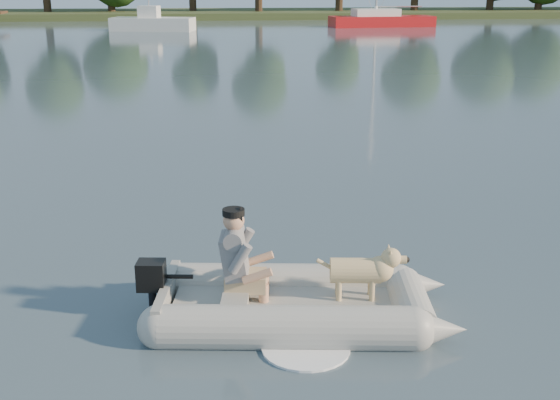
{
  "coord_description": "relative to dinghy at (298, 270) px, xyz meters",
  "views": [
    {
      "loc": [
        -0.36,
        -7.17,
        3.58
      ],
      "look_at": [
        0.44,
        1.71,
        0.75
      ],
      "focal_mm": 45.0,
      "sensor_mm": 36.0,
      "label": 1
    }
  ],
  "objects": [
    {
      "name": "dog",
      "position": [
        0.62,
        -0.02,
        -0.07
      ],
      "size": [
        0.92,
        0.41,
        0.6
      ],
      "primitive_type": null,
      "rotation": [
        0.0,
        0.0,
        -0.11
      ],
      "color": "tan",
      "rests_on": "dinghy"
    },
    {
      "name": "motorboat",
      "position": [
        -5.2,
        44.45,
        0.57
      ],
      "size": [
        6.27,
        3.42,
        2.51
      ],
      "primitive_type": null,
      "rotation": [
        0.0,
        0.0,
        -0.2
      ],
      "color": "white",
      "rests_on": "water"
    },
    {
      "name": "shore_bank",
      "position": [
        -0.46,
        62.23,
        -0.32
      ],
      "size": [
        160.0,
        12.0,
        0.7
      ],
      "primitive_type": "cube",
      "color": "#47512D",
      "rests_on": "water"
    },
    {
      "name": "outboard_motor",
      "position": [
        -1.59,
        0.17,
        -0.27
      ],
      "size": [
        0.43,
        0.32,
        0.76
      ],
      "primitive_type": null,
      "rotation": [
        0.0,
        0.0,
        -0.11
      ],
      "color": "black",
      "rests_on": "dinghy"
    },
    {
      "name": "sailboat",
      "position": [
        11.8,
        47.38,
        -0.09
      ],
      "size": [
        8.1,
        3.15,
        10.86
      ],
      "rotation": [
        0.0,
        0.0,
        0.1
      ],
      "color": "#B51417",
      "rests_on": "water"
    },
    {
      "name": "water",
      "position": [
        -0.46,
        0.23,
        -0.57
      ],
      "size": [
        160.0,
        160.0,
        0.0
      ],
      "primitive_type": "plane",
      "color": "slate",
      "rests_on": "ground"
    },
    {
      "name": "dinghy",
      "position": [
        0.0,
        0.0,
        0.0
      ],
      "size": [
        4.71,
        3.4,
        1.33
      ],
      "primitive_type": null,
      "rotation": [
        0.0,
        0.0,
        -0.11
      ],
      "color": "#A4A49F",
      "rests_on": "water"
    },
    {
      "name": "man",
      "position": [
        -0.66,
        0.12,
        0.18
      ],
      "size": [
        0.76,
        0.67,
        1.04
      ],
      "primitive_type": null,
      "rotation": [
        0.0,
        0.0,
        -0.11
      ],
      "color": "slate",
      "rests_on": "dinghy"
    }
  ]
}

